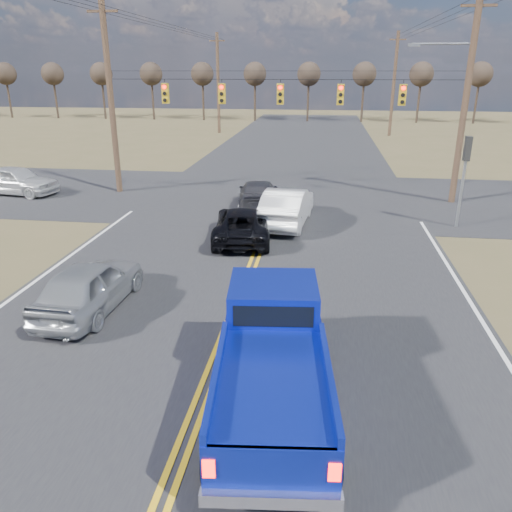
# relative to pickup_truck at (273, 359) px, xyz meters

# --- Properties ---
(ground) EXTENTS (160.00, 160.00, 0.00)m
(ground) POSITION_rel_pickup_truck_xyz_m (-1.47, -0.24, -1.04)
(ground) COLOR brown
(ground) RESTS_ON ground
(road_main) EXTENTS (14.00, 120.00, 0.02)m
(road_main) POSITION_rel_pickup_truck_xyz_m (-1.47, 9.76, -1.04)
(road_main) COLOR #28282B
(road_main) RESTS_ON ground
(road_cross) EXTENTS (120.00, 12.00, 0.02)m
(road_cross) POSITION_rel_pickup_truck_xyz_m (-1.47, 17.76, -1.04)
(road_cross) COLOR #28282B
(road_cross) RESTS_ON ground
(signal_gantry) EXTENTS (19.60, 4.83, 10.00)m
(signal_gantry) POSITION_rel_pickup_truck_xyz_m (-0.97, 17.55, 4.03)
(signal_gantry) COLOR #473323
(signal_gantry) RESTS_ON ground
(utility_poles) EXTENTS (19.60, 58.32, 10.00)m
(utility_poles) POSITION_rel_pickup_truck_xyz_m (-1.47, 16.76, 4.19)
(utility_poles) COLOR #473323
(utility_poles) RESTS_ON ground
(treeline) EXTENTS (87.00, 117.80, 7.40)m
(treeline) POSITION_rel_pickup_truck_xyz_m (-1.47, 26.73, 4.66)
(treeline) COLOR #33261C
(treeline) RESTS_ON ground
(pickup_truck) EXTENTS (2.70, 5.87, 2.14)m
(pickup_truck) POSITION_rel_pickup_truck_xyz_m (0.00, 0.00, 0.00)
(pickup_truck) COLOR black
(pickup_truck) RESTS_ON ground
(silver_suv) EXTENTS (1.94, 4.41, 1.48)m
(silver_suv) POSITION_rel_pickup_truck_xyz_m (-5.58, 3.59, -0.30)
(silver_suv) COLOR gray
(silver_suv) RESTS_ON ground
(black_suv) EXTENTS (2.67, 4.92, 1.31)m
(black_suv) POSITION_rel_pickup_truck_xyz_m (-2.27, 10.39, -0.38)
(black_suv) COLOR black
(black_suv) RESTS_ON ground
(white_car_queue) EXTENTS (2.22, 5.12, 1.64)m
(white_car_queue) POSITION_rel_pickup_truck_xyz_m (-0.67, 12.75, -0.22)
(white_car_queue) COLOR silver
(white_car_queue) RESTS_ON ground
(dgrey_car_queue) EXTENTS (2.47, 4.95, 1.38)m
(dgrey_car_queue) POSITION_rel_pickup_truck_xyz_m (-2.27, 15.26, -0.35)
(dgrey_car_queue) COLOR #35353A
(dgrey_car_queue) RESTS_ON ground
(cross_car_west) EXTENTS (2.56, 4.82, 1.56)m
(cross_car_west) POSITION_rel_pickup_truck_xyz_m (-15.78, 16.42, -0.26)
(cross_car_west) COLOR silver
(cross_car_west) RESTS_ON ground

